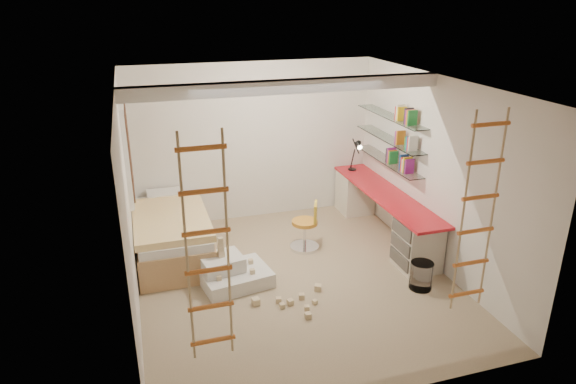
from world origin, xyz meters
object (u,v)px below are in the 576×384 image
object	(u,v)px
desk	(383,213)
play_platform	(231,273)
bed	(171,234)
swivel_chair	(306,232)

from	to	relation	value
desk	play_platform	xyz separation A→B (m)	(-2.53, -0.69, -0.25)
desk	bed	xyz separation A→B (m)	(-3.20, 0.36, -0.07)
bed	desk	bearing A→B (deg)	-6.49
swivel_chair	desk	bearing A→B (deg)	1.72
play_platform	desk	bearing A→B (deg)	15.22
desk	play_platform	world-z (taller)	desk
bed	swivel_chair	xyz separation A→B (m)	(1.92, -0.40, -0.06)
desk	bed	world-z (taller)	desk
desk	play_platform	bearing A→B (deg)	-164.78
swivel_chair	play_platform	distance (m)	1.42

